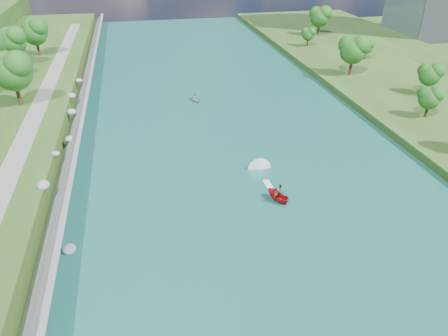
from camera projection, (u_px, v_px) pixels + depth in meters
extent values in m
plane|color=#2D5119|center=(283.00, 245.00, 50.49)|extent=(260.00, 260.00, 0.00)
cube|color=#175952|center=(242.00, 164.00, 67.56)|extent=(55.00, 240.00, 0.10)
cube|color=slate|center=(66.00, 171.00, 62.08)|extent=(3.54, 236.00, 4.05)
ellipsoid|color=gray|center=(39.00, 301.00, 40.85)|extent=(1.51, 1.53, 0.86)
ellipsoid|color=gray|center=(69.00, 249.00, 49.41)|extent=(1.56, 1.91, 0.87)
ellipsoid|color=gray|center=(43.00, 185.00, 55.21)|extent=(1.62, 1.83, 1.22)
ellipsoid|color=gray|center=(55.00, 154.00, 63.43)|extent=(1.28, 1.08, 0.81)
ellipsoid|color=gray|center=(70.00, 139.00, 70.55)|extent=(1.45, 1.69, 0.81)
ellipsoid|color=gray|center=(71.00, 112.00, 79.05)|extent=(1.71, 1.60, 1.17)
ellipsoid|color=gray|center=(72.00, 96.00, 84.01)|extent=(1.55, 1.77, 0.96)
ellipsoid|color=gray|center=(79.00, 80.00, 94.35)|extent=(1.60, 1.63, 0.90)
cube|color=gray|center=(13.00, 164.00, 60.04)|extent=(3.00, 200.00, 0.10)
ellipsoid|color=#154C14|center=(13.00, 74.00, 77.09)|extent=(7.06, 7.06, 11.77)
ellipsoid|color=#154C14|center=(13.00, 43.00, 99.76)|extent=(6.35, 6.35, 10.59)
ellipsoid|color=#154C14|center=(35.00, 34.00, 107.84)|extent=(6.50, 6.50, 10.83)
ellipsoid|color=#154C14|center=(429.00, 99.00, 78.54)|extent=(4.09, 4.09, 6.81)
ellipsoid|color=#154C14|center=(430.00, 76.00, 89.22)|extent=(4.62, 4.62, 7.70)
ellipsoid|color=#154C14|center=(353.00, 52.00, 100.37)|extent=(6.41, 6.41, 10.68)
ellipsoid|color=#154C14|center=(366.00, 48.00, 112.96)|extent=(3.69, 3.69, 6.15)
ellipsoid|color=#154C14|center=(308.00, 35.00, 125.62)|extent=(3.81, 3.81, 6.34)
ellipsoid|color=#154C14|center=(320.00, 18.00, 137.15)|extent=(6.36, 6.36, 10.60)
imported|color=#B10E17|center=(278.00, 196.00, 58.02)|extent=(2.88, 3.84, 1.40)
imported|color=#66605B|center=(276.00, 195.00, 57.33)|extent=(0.80, 0.70, 1.83)
imported|color=#66605B|center=(280.00, 191.00, 58.27)|extent=(0.87, 0.69, 1.77)
cube|color=white|center=(271.00, 189.00, 60.91)|extent=(0.90, 5.00, 0.06)
imported|color=gray|center=(195.00, 100.00, 91.29)|extent=(3.50, 3.90, 0.67)
imported|color=#66605B|center=(195.00, 97.00, 91.02)|extent=(0.70, 0.56, 1.25)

